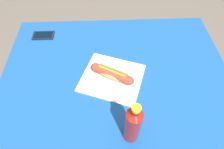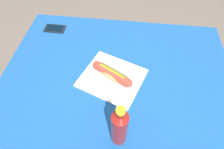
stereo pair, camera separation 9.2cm
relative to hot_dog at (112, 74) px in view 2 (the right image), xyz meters
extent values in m
plane|color=#6B6056|center=(0.02, -0.03, -0.76)|extent=(6.00, 6.00, 0.00)
cylinder|color=brown|center=(-0.45, 0.35, -0.41)|extent=(0.07, 0.07, 0.69)
cylinder|color=brown|center=(0.49, 0.35, -0.41)|extent=(0.07, 0.07, 0.69)
cube|color=brown|center=(0.02, -0.03, -0.05)|extent=(1.09, 0.92, 0.03)
cube|color=#19519E|center=(0.02, -0.03, -0.04)|extent=(1.15, 0.98, 0.00)
cube|color=white|center=(0.00, 0.00, -0.03)|extent=(0.36, 0.34, 0.01)
ellipsoid|color=tan|center=(0.00, 0.00, 0.00)|extent=(0.18, 0.13, 0.05)
cylinder|color=#A83D2D|center=(0.00, 0.00, 0.00)|extent=(0.18, 0.13, 0.04)
sphere|color=#A83D2D|center=(0.08, -0.05, 0.00)|extent=(0.04, 0.04, 0.04)
sphere|color=#A83D2D|center=(-0.08, 0.04, 0.00)|extent=(0.04, 0.04, 0.04)
cube|color=yellow|center=(0.00, 0.00, 0.02)|extent=(0.13, 0.08, 0.00)
cylinder|color=#568433|center=(0.01, 0.01, 0.01)|extent=(0.14, 0.09, 0.02)
cube|color=black|center=(-0.39, 0.33, -0.03)|extent=(0.12, 0.07, 0.01)
cube|color=black|center=(-0.39, 0.33, -0.02)|extent=(0.10, 0.06, 0.00)
cylinder|color=maroon|center=(0.06, -0.29, 0.06)|extent=(0.06, 0.06, 0.19)
cone|color=maroon|center=(0.06, -0.29, 0.16)|extent=(0.06, 0.06, 0.02)
cylinder|color=maroon|center=(0.06, -0.29, 0.18)|extent=(0.03, 0.03, 0.02)
cylinder|color=yellow|center=(0.06, -0.29, 0.20)|extent=(0.03, 0.03, 0.01)
camera|label=1|loc=(-0.02, -0.56, 0.73)|focal=30.45mm
camera|label=2|loc=(0.07, -0.55, 0.73)|focal=30.45mm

